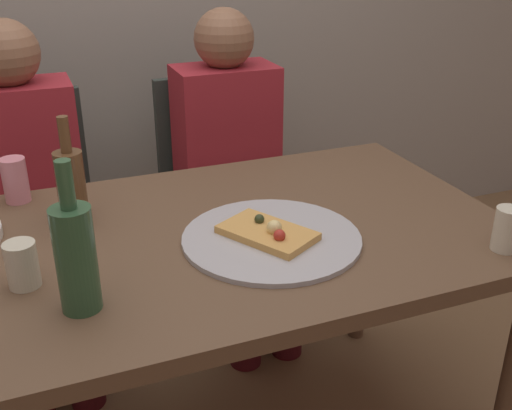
# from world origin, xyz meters

# --- Properties ---
(dining_table) EXTENTS (1.52, 0.86, 0.74)m
(dining_table) POSITION_xyz_m (0.00, 0.00, 0.66)
(dining_table) COLOR brown
(dining_table) RESTS_ON ground_plane
(pizza_tray) EXTENTS (0.43, 0.43, 0.01)m
(pizza_tray) POSITION_xyz_m (0.15, -0.09, 0.75)
(pizza_tray) COLOR #ADADB2
(pizza_tray) RESTS_ON dining_table
(pizza_slice_last) EXTENTS (0.22, 0.26, 0.05)m
(pizza_slice_last) POSITION_xyz_m (0.14, -0.09, 0.76)
(pizza_slice_last) COLOR tan
(pizza_slice_last) RESTS_ON pizza_tray
(wine_bottle) EXTENTS (0.08, 0.08, 0.31)m
(wine_bottle) POSITION_xyz_m (-0.30, -0.21, 0.86)
(wine_bottle) COLOR #2D5133
(wine_bottle) RESTS_ON dining_table
(beer_bottle) EXTENTS (0.07, 0.07, 0.27)m
(beer_bottle) POSITION_xyz_m (-0.27, 0.19, 0.84)
(beer_bottle) COLOR brown
(beer_bottle) RESTS_ON dining_table
(tumbler_near) EXTENTS (0.06, 0.06, 0.10)m
(tumbler_near) POSITION_xyz_m (0.63, -0.33, 0.79)
(tumbler_near) COLOR beige
(tumbler_near) RESTS_ON dining_table
(wine_glass) EXTENTS (0.07, 0.07, 0.10)m
(wine_glass) POSITION_xyz_m (-0.40, -0.09, 0.79)
(wine_glass) COLOR beige
(wine_glass) RESTS_ON dining_table
(soda_can) EXTENTS (0.07, 0.07, 0.12)m
(soda_can) POSITION_xyz_m (-0.40, 0.37, 0.80)
(soda_can) COLOR pink
(soda_can) RESTS_ON dining_table
(chair_left) EXTENTS (0.44, 0.44, 0.90)m
(chair_left) POSITION_xyz_m (-0.38, 0.83, 0.51)
(chair_left) COLOR #2D3833
(chair_left) RESTS_ON ground_plane
(chair_right) EXTENTS (0.44, 0.44, 0.90)m
(chair_right) POSITION_xyz_m (0.33, 0.83, 0.51)
(chair_right) COLOR #2D3833
(chair_right) RESTS_ON ground_plane
(guest_in_sweater) EXTENTS (0.36, 0.56, 1.17)m
(guest_in_sweater) POSITION_xyz_m (-0.38, 0.68, 0.64)
(guest_in_sweater) COLOR maroon
(guest_in_sweater) RESTS_ON ground_plane
(guest_in_beanie) EXTENTS (0.36, 0.56, 1.17)m
(guest_in_beanie) POSITION_xyz_m (0.33, 0.68, 0.64)
(guest_in_beanie) COLOR maroon
(guest_in_beanie) RESTS_ON ground_plane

